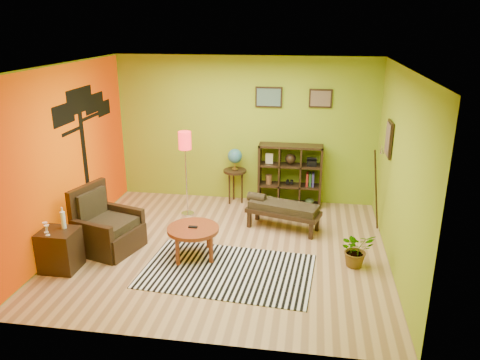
% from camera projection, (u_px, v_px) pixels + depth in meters
% --- Properties ---
extents(ground, '(5.00, 5.00, 0.00)m').
position_uv_depth(ground, '(224.00, 249.00, 7.33)').
color(ground, tan).
rests_on(ground, ground).
extents(room_shell, '(5.04, 4.54, 2.82)m').
position_uv_depth(room_shell, '(217.00, 137.00, 6.78)').
color(room_shell, '#89A81F').
rests_on(room_shell, ground).
extents(zebra_rug, '(2.50, 1.67, 0.01)m').
position_uv_depth(zebra_rug, '(228.00, 271.00, 6.69)').
color(zebra_rug, white).
rests_on(zebra_rug, ground).
extents(coffee_table, '(0.78, 0.78, 0.50)m').
position_uv_depth(coffee_table, '(193.00, 232.00, 6.99)').
color(coffee_table, maroon).
rests_on(coffee_table, ground).
extents(armchair, '(1.02, 1.02, 1.01)m').
position_uv_depth(armchair, '(106.00, 230.00, 7.27)').
color(armchair, black).
rests_on(armchair, ground).
extents(side_cabinet, '(0.51, 0.46, 0.92)m').
position_uv_depth(side_cabinet, '(60.00, 250.00, 6.66)').
color(side_cabinet, black).
rests_on(side_cabinet, ground).
extents(floor_lamp, '(0.24, 0.24, 1.56)m').
position_uv_depth(floor_lamp, '(185.00, 148.00, 8.25)').
color(floor_lamp, silver).
rests_on(floor_lamp, ground).
extents(globe_table, '(0.44, 0.44, 1.08)m').
position_uv_depth(globe_table, '(235.00, 162.00, 8.97)').
color(globe_table, black).
rests_on(globe_table, ground).
extents(cube_shelf, '(1.20, 0.35, 1.20)m').
position_uv_depth(cube_shelf, '(291.00, 176.00, 8.90)').
color(cube_shelf, black).
rests_on(cube_shelf, ground).
extents(bench, '(1.32, 0.78, 0.58)m').
position_uv_depth(bench, '(281.00, 208.00, 7.95)').
color(bench, black).
rests_on(bench, ground).
extents(potted_plant, '(0.64, 0.67, 0.41)m').
position_uv_depth(potted_plant, '(356.00, 253.00, 6.78)').
color(potted_plant, '#26661E').
rests_on(potted_plant, ground).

